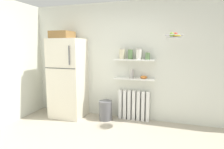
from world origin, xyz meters
TOP-DOWN VIEW (x-y plane):
  - ground_plane at (0.00, 0.50)m, footprint 7.04×7.04m
  - back_wall at (0.00, 2.05)m, footprint 7.04×0.10m
  - refrigerator at (-1.24, 1.69)m, footprint 0.75×0.66m
  - radiator at (0.27, 1.92)m, footprint 0.69×0.12m
  - wall_shelf_lower at (0.27, 1.89)m, footprint 0.88×0.22m
  - wall_shelf_upper at (0.27, 1.89)m, footprint 0.88×0.22m
  - storage_jar_0 at (-0.00, 1.89)m, footprint 0.12×0.12m
  - storage_jar_1 at (0.18, 1.89)m, footprint 0.10×0.10m
  - storage_jar_2 at (0.37, 1.89)m, footprint 0.12×0.12m
  - storage_jar_3 at (0.55, 1.89)m, footprint 0.09×0.09m
  - vase at (0.22, 1.89)m, footprint 0.10×0.10m
  - shelf_bowl at (0.48, 1.89)m, footprint 0.15×0.15m
  - trash_bin at (-0.33, 1.71)m, footprint 0.29×0.29m
  - hanging_fruit_basket at (1.06, 1.58)m, footprint 0.34×0.34m

SIDE VIEW (x-z plane):
  - ground_plane at x=0.00m, z-range 0.00..0.00m
  - trash_bin at x=-0.33m, z-range 0.00..0.43m
  - radiator at x=0.27m, z-range 0.00..0.66m
  - wall_shelf_lower at x=0.27m, z-range 0.92..0.95m
  - refrigerator at x=-1.24m, z-range -0.05..1.92m
  - shelf_bowl at x=0.48m, z-range 0.95..1.01m
  - vase at x=0.22m, z-range 0.95..1.14m
  - back_wall at x=0.00m, z-range 0.00..2.60m
  - wall_shelf_upper at x=0.27m, z-range 1.33..1.36m
  - storage_jar_3 at x=0.55m, z-range 1.36..1.52m
  - storage_jar_1 at x=0.18m, z-range 1.36..1.58m
  - storage_jar_2 at x=0.37m, z-range 1.36..1.59m
  - storage_jar_0 at x=0.00m, z-range 1.36..1.59m
  - hanging_fruit_basket at x=1.06m, z-range 1.78..1.88m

